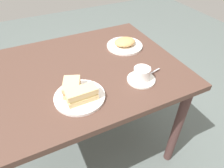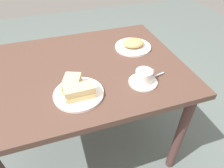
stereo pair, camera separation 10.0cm
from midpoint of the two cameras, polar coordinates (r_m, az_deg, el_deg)
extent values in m
plane|color=#596460|center=(1.73, -3.87, -16.26)|extent=(6.00, 6.00, 0.00)
cube|color=brown|center=(1.18, -5.44, 4.12)|extent=(1.15, 0.87, 0.03)
cylinder|color=#4E322F|center=(1.83, 7.94, 3.84)|extent=(0.06, 0.06, 0.73)
cylinder|color=#4E322F|center=(1.72, -24.32, -2.76)|extent=(0.06, 0.06, 0.73)
cylinder|color=#4E322F|center=(1.40, 20.79, -13.56)|extent=(0.06, 0.06, 0.73)
cylinder|color=white|center=(0.98, -6.62, -2.88)|extent=(0.25, 0.25, 0.01)
cube|color=#E2C182|center=(0.95, -6.11, -3.24)|extent=(0.14, 0.07, 0.03)
cube|color=#E3C272|center=(0.94, -6.19, -2.38)|extent=(0.13, 0.06, 0.01)
cube|color=#E9C685|center=(0.92, -6.28, -1.50)|extent=(0.14, 0.07, 0.03)
cube|color=#DDB880|center=(1.00, -8.46, -0.82)|extent=(0.12, 0.13, 0.02)
cube|color=#B36546|center=(0.99, -8.56, -0.01)|extent=(0.11, 0.12, 0.01)
cube|color=#DBB886|center=(0.98, -8.67, 0.81)|extent=(0.12, 0.13, 0.02)
cylinder|color=white|center=(1.07, 11.48, 0.46)|extent=(0.15, 0.15, 0.01)
cylinder|color=white|center=(1.05, 11.75, 2.09)|extent=(0.09, 0.09, 0.07)
cylinder|color=#A96F59|center=(1.03, 11.97, 3.39)|extent=(0.08, 0.08, 0.01)
torus|color=white|center=(1.08, 13.70, 2.99)|extent=(0.05, 0.02, 0.05)
cube|color=silver|center=(1.13, 15.64, 2.51)|extent=(0.08, 0.02, 0.00)
ellipsoid|color=silver|center=(1.10, 13.89, 1.81)|extent=(0.03, 0.02, 0.01)
cylinder|color=white|center=(1.36, 8.13, 10.38)|extent=(0.24, 0.24, 0.01)
ellipsoid|color=tan|center=(1.35, 8.24, 11.44)|extent=(0.14, 0.12, 0.04)
camera|label=1|loc=(0.05, -87.14, 2.42)|focal=32.05mm
camera|label=2|loc=(0.05, 92.86, -2.42)|focal=32.05mm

